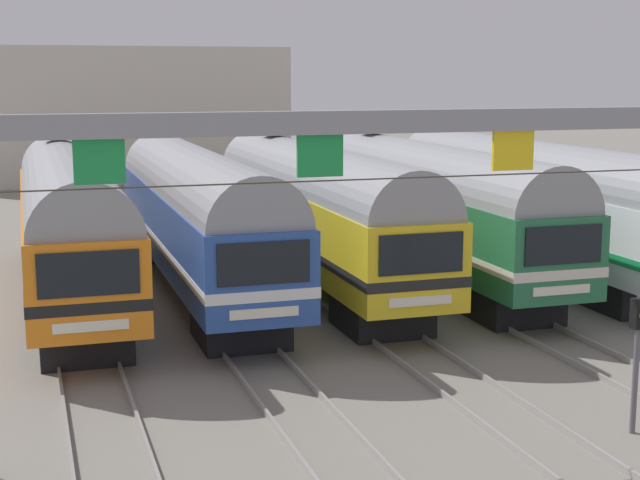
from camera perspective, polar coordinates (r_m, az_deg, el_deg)
The scene contains 10 objects.
ground_plane at distance 32.75m, azimuth -0.27°, elevation -2.63°, with size 160.00×160.00×0.00m, color gray.
track_bed at distance 48.98m, azimuth -6.15°, elevation 1.63°, with size 17.80×70.00×0.15m.
commuter_train_orange at distance 30.89m, azimuth -14.87°, elevation 1.34°, with size 2.88×18.06×5.05m.
commuter_train_blue at distance 31.32m, azimuth -7.41°, elevation 1.70°, with size 2.88×18.06×4.77m.
commuter_train_yellow at distance 32.27m, azimuth -0.27°, elevation 2.03°, with size 2.88×18.06×5.05m.
commuter_train_green at distance 33.68m, azimuth 6.37°, elevation 2.31°, with size 2.88×18.06×5.05m.
commuter_train_white at distance 35.51m, azimuth 12.41°, elevation 2.53°, with size 2.88×18.06×4.77m.
catenary_gantry at distance 19.56m, azimuth 11.49°, elevation 4.17°, with size 21.53×0.44×6.97m.
yard_signal_mast at distance 19.90m, azimuth 18.58°, elevation -5.62°, with size 0.28×0.35×2.83m.
maintenance_building at distance 67.12m, azimuth -12.44°, elevation 7.45°, with size 22.84×10.00×8.87m, color beige.
Camera 1 is at (-9.42, -30.54, 7.16)m, focal length 53.19 mm.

